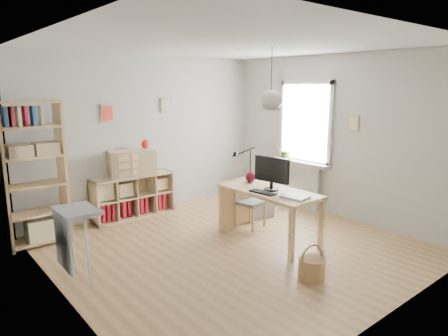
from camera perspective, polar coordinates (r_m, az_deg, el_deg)
ground at (r=5.66m, az=1.17°, el=-11.09°), size 4.50×4.50×0.00m
room_shell at (r=5.49m, az=6.72°, el=9.64°), size 4.50×4.50×4.50m
window_unit at (r=7.27m, az=11.59°, el=6.40°), size 0.07×1.16×1.46m
radiator at (r=7.43m, az=11.06°, el=-2.48°), size 0.10×0.80×0.80m
windowsill at (r=7.30m, az=10.94°, el=0.74°), size 0.22×1.20×0.06m
desk at (r=5.69m, az=6.40°, el=-4.01°), size 0.70×1.50×0.75m
cube_shelf at (r=6.97m, az=-13.08°, el=-4.37°), size 1.40×0.38×0.72m
tall_bookshelf at (r=6.02m, az=-25.64°, el=-0.03°), size 0.80×0.38×2.00m
side_table at (r=4.76m, az=-20.88°, el=-7.73°), size 0.40×0.55×0.85m
chair at (r=6.28m, az=3.41°, el=-4.51°), size 0.44×0.44×0.77m
wicker_basket at (r=4.83m, az=12.41°, el=-13.73°), size 0.31×0.30×0.42m
storage_chest at (r=6.87m, az=4.19°, el=-5.28°), size 0.63×0.69×0.58m
monitor at (r=5.60m, az=6.83°, el=-0.51°), size 0.22×0.54×0.47m
keyboard at (r=5.49m, az=5.54°, el=-3.48°), size 0.18×0.40×0.02m
task_lamp at (r=6.06m, az=2.65°, el=1.10°), size 0.45×0.17×0.48m
yarn_ball at (r=6.07m, az=3.79°, el=-1.32°), size 0.15×0.15×0.15m
paper_tray at (r=5.29m, az=10.12°, el=-4.09°), size 0.32×0.37×0.03m
drawer_chest at (r=6.80m, az=-12.97°, el=0.73°), size 0.80×0.50×0.43m
red_vase at (r=6.87m, az=-11.21°, el=3.36°), size 0.13×0.13×0.15m
potted_plant at (r=7.48m, az=8.84°, el=2.56°), size 0.37×0.35×0.32m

